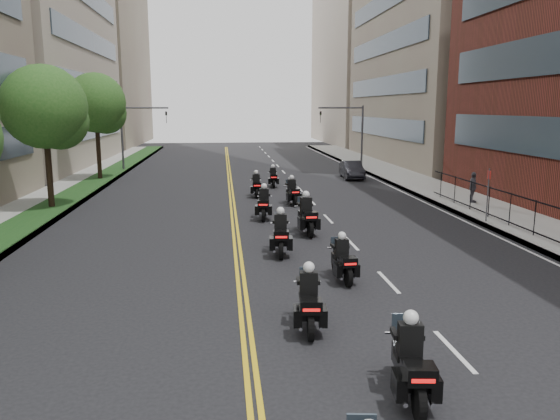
% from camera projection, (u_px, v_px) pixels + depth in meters
% --- Properties ---
extents(sidewalk_right, '(4.00, 90.00, 0.15)m').
position_uv_depth(sidewalk_right, '(456.00, 198.00, 32.85)').
color(sidewalk_right, gray).
rests_on(sidewalk_right, ground).
extents(sidewalk_left, '(4.00, 90.00, 0.15)m').
position_uv_depth(sidewalk_left, '(43.00, 205.00, 30.38)').
color(sidewalk_left, gray).
rests_on(sidewalk_left, ground).
extents(grass_strip, '(2.00, 90.00, 0.04)m').
position_uv_depth(grass_strip, '(57.00, 203.00, 30.45)').
color(grass_strip, '#163D16').
rests_on(grass_strip, sidewalk_left).
extents(building_right_tan, '(15.11, 28.00, 30.00)m').
position_uv_depth(building_right_tan, '(459.00, 8.00, 53.52)').
color(building_right_tan, '#7C685B').
rests_on(building_right_tan, ground).
extents(building_right_far, '(15.00, 28.00, 26.00)m').
position_uv_depth(building_right_far, '(375.00, 57.00, 83.21)').
color(building_right_far, '#A69786').
rests_on(building_right_far, ground).
extents(building_left_far, '(16.00, 28.00, 26.00)m').
position_uv_depth(building_left_far, '(81.00, 54.00, 78.74)').
color(building_left_far, '#7C685B').
rests_on(building_left_far, ground).
extents(street_trees, '(4.40, 38.40, 7.98)m').
position_uv_depth(street_trees, '(8.00, 115.00, 23.29)').
color(street_trees, black).
rests_on(street_trees, ground).
extents(traffic_signal_right, '(4.09, 0.20, 5.60)m').
position_uv_depth(traffic_signal_right, '(352.00, 127.00, 48.53)').
color(traffic_signal_right, '#3F3F44').
rests_on(traffic_signal_right, ground).
extents(traffic_signal_left, '(4.09, 0.20, 5.60)m').
position_uv_depth(traffic_signal_left, '(133.00, 128.00, 46.57)').
color(traffic_signal_left, '#3F3F44').
rests_on(traffic_signal_left, ground).
extents(motorcycle_1, '(0.67, 2.32, 1.72)m').
position_uv_depth(motorcycle_1, '(411.00, 365.00, 10.29)').
color(motorcycle_1, black).
rests_on(motorcycle_1, ground).
extents(motorcycle_2, '(0.63, 2.30, 1.70)m').
position_uv_depth(motorcycle_2, '(309.00, 303.00, 13.57)').
color(motorcycle_2, black).
rests_on(motorcycle_2, ground).
extents(motorcycle_3, '(0.53, 2.12, 1.56)m').
position_uv_depth(motorcycle_3, '(343.00, 261.00, 17.40)').
color(motorcycle_3, black).
rests_on(motorcycle_3, ground).
extents(motorcycle_4, '(0.64, 2.42, 1.78)m').
position_uv_depth(motorcycle_4, '(281.00, 236.00, 20.50)').
color(motorcycle_4, black).
rests_on(motorcycle_4, ground).
extents(motorcycle_5, '(0.62, 2.55, 1.88)m').
position_uv_depth(motorcycle_5, '(307.00, 217.00, 23.78)').
color(motorcycle_5, black).
rests_on(motorcycle_5, ground).
extents(motorcycle_6, '(0.69, 2.38, 1.76)m').
position_uv_depth(motorcycle_6, '(264.00, 205.00, 26.99)').
color(motorcycle_6, black).
rests_on(motorcycle_6, ground).
extents(motorcycle_7, '(0.61, 2.26, 1.67)m').
position_uv_depth(motorcycle_7, '(292.00, 193.00, 31.02)').
color(motorcycle_7, black).
rests_on(motorcycle_7, ground).
extents(motorcycle_8, '(0.51, 2.22, 1.64)m').
position_uv_depth(motorcycle_8, '(256.00, 186.00, 33.70)').
color(motorcycle_8, black).
rests_on(motorcycle_8, ground).
extents(motorcycle_9, '(0.50, 2.12, 1.56)m').
position_uv_depth(motorcycle_9, '(273.00, 178.00, 37.78)').
color(motorcycle_9, black).
rests_on(motorcycle_9, ground).
extents(parked_sedan, '(1.64, 4.14, 1.34)m').
position_uv_depth(parked_sedan, '(352.00, 170.00, 42.31)').
color(parked_sedan, black).
rests_on(parked_sedan, ground).
extents(pedestrian_c, '(0.58, 1.07, 1.73)m').
position_uv_depth(pedestrian_c, '(473.00, 187.00, 30.76)').
color(pedestrian_c, '#45434B').
rests_on(pedestrian_c, sidewalk_right).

